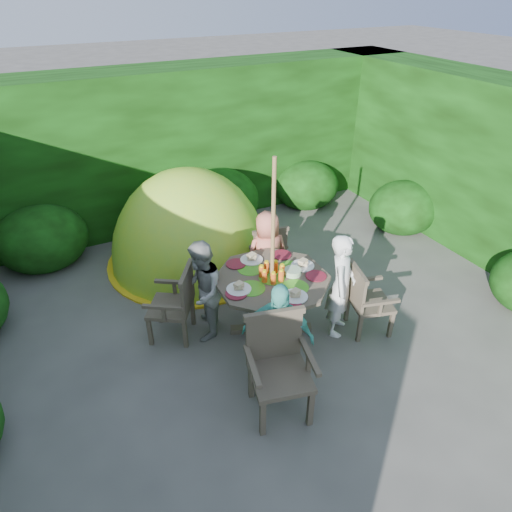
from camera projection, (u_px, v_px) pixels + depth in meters
name	position (u px, v px, depth m)	size (l,w,h in m)	color
ground	(283.00, 354.00, 5.22)	(60.00, 60.00, 0.00)	#4E4B46
hedge_enclosure	(233.00, 210.00, 5.57)	(9.00, 9.00, 2.50)	black
patio_table	(272.00, 286.00, 5.21)	(1.78, 1.78, 0.94)	#3F3629
parasol_pole	(272.00, 254.00, 4.98)	(0.04, 0.04, 2.20)	olive
garden_chair_right	(365.00, 299.00, 5.35)	(0.57, 0.61, 0.85)	#3F3629
garden_chair_left	(176.00, 303.00, 5.25)	(0.68, 0.70, 0.89)	#3F3629
garden_chair_back	(267.00, 252.00, 6.26)	(0.57, 0.53, 0.85)	#3F3629
garden_chair_front	(278.00, 364.00, 4.34)	(0.71, 0.66, 1.00)	#3F3629
child_right	(341.00, 286.00, 5.24)	(0.47, 0.31, 1.30)	white
child_left	(202.00, 291.00, 5.20)	(0.60, 0.47, 1.24)	#9B9B96
child_back	(267.00, 255.00, 5.92)	(0.58, 0.38, 1.20)	#D56E58
child_front	(278.00, 336.00, 4.55)	(0.73, 0.30, 1.25)	#52C0B1
dome_tent	(192.00, 260.00, 6.93)	(2.49, 2.49, 2.84)	#B3DB2A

